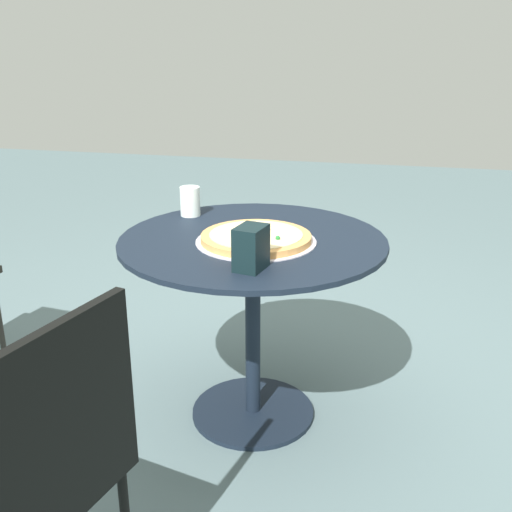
% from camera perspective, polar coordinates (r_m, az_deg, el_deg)
% --- Properties ---
extents(ground_plane, '(10.00, 10.00, 0.00)m').
position_cam_1_polar(ground_plane, '(2.41, -0.28, -14.51)').
color(ground_plane, slate).
extents(patio_table, '(0.93, 0.93, 0.71)m').
position_cam_1_polar(patio_table, '(2.15, -0.30, -2.54)').
color(patio_table, black).
rests_on(patio_table, ground).
extents(pizza_on_tray, '(0.41, 0.41, 0.04)m').
position_cam_1_polar(pizza_on_tray, '(2.05, -0.00, 1.70)').
color(pizza_on_tray, silver).
rests_on(pizza_on_tray, patio_table).
extents(pizza_server, '(0.21, 0.09, 0.02)m').
position_cam_1_polar(pizza_server, '(1.99, -0.70, 2.20)').
color(pizza_server, silver).
rests_on(pizza_server, pizza_on_tray).
extents(drinking_cup, '(0.08, 0.08, 0.11)m').
position_cam_1_polar(drinking_cup, '(2.37, -6.20, 5.12)').
color(drinking_cup, white).
rests_on(drinking_cup, patio_table).
extents(napkin_dispenser, '(0.12, 0.10, 0.13)m').
position_cam_1_polar(napkin_dispenser, '(1.80, -0.47, 0.76)').
color(napkin_dispenser, black).
rests_on(napkin_dispenser, patio_table).
extents(patio_chair_far, '(0.48, 0.48, 0.86)m').
position_cam_1_polar(patio_chair_far, '(1.44, -20.33, -18.16)').
color(patio_chair_far, black).
rests_on(patio_chair_far, ground).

